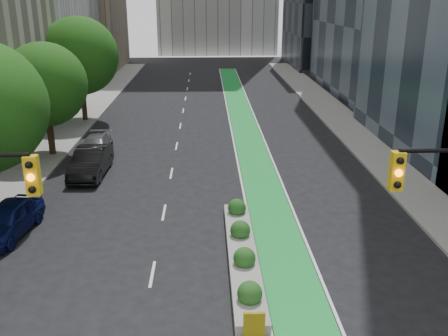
{
  "coord_description": "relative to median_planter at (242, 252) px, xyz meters",
  "views": [
    {
      "loc": [
        -0.25,
        -11.6,
        10.59
      ],
      "look_at": [
        0.54,
        10.25,
        3.0
      ],
      "focal_mm": 40.0,
      "sensor_mm": 36.0,
      "label": 1
    }
  ],
  "objects": [
    {
      "name": "sidewalk_left",
      "position": [
        -13.0,
        17.96,
        -0.3
      ],
      "size": [
        3.6,
        90.0,
        0.15
      ],
      "primitive_type": "cube",
      "color": "gray",
      "rests_on": "ground"
    },
    {
      "name": "sidewalk_right",
      "position": [
        10.6,
        17.96,
        -0.3
      ],
      "size": [
        3.6,
        90.0,
        0.15
      ],
      "primitive_type": "cube",
      "color": "gray",
      "rests_on": "ground"
    },
    {
      "name": "bike_lane_paint",
      "position": [
        1.8,
        22.96,
        -0.37
      ],
      "size": [
        2.2,
        70.0,
        0.01
      ],
      "primitive_type": "cube",
      "color": "green",
      "rests_on": "ground"
    },
    {
      "name": "tree_midfar",
      "position": [
        -12.2,
        14.96,
        4.57
      ],
      "size": [
        5.6,
        5.6,
        7.76
      ],
      "color": "black",
      "rests_on": "ground"
    },
    {
      "name": "tree_far",
      "position": [
        -12.2,
        24.96,
        5.32
      ],
      "size": [
        6.6,
        6.6,
        9.0
      ],
      "color": "black",
      "rests_on": "ground"
    },
    {
      "name": "median_planter",
      "position": [
        0.0,
        0.0,
        0.0
      ],
      "size": [
        1.2,
        10.26,
        1.1
      ],
      "color": "gray",
      "rests_on": "ground"
    },
    {
      "name": "parked_car_left_near",
      "position": [
        -10.7,
        2.72,
        0.42
      ],
      "size": [
        2.43,
        4.83,
        1.58
      ],
      "primitive_type": "imported",
      "rotation": [
        0.0,
        0.0,
        -0.12
      ],
      "color": "#0B1245",
      "rests_on": "ground"
    },
    {
      "name": "parked_car_left_mid",
      "position": [
        -8.62,
        10.83,
        0.49
      ],
      "size": [
        1.93,
        5.26,
        1.72
      ],
      "primitive_type": "imported",
      "rotation": [
        0.0,
        0.0,
        -0.02
      ],
      "color": "black",
      "rests_on": "ground"
    },
    {
      "name": "parked_car_left_far",
      "position": [
        -9.2,
        14.82,
        0.3
      ],
      "size": [
        1.88,
        4.61,
        1.34
      ],
      "primitive_type": "imported",
      "rotation": [
        0.0,
        0.0,
        -0.0
      ],
      "color": "#585A5D",
      "rests_on": "ground"
    }
  ]
}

